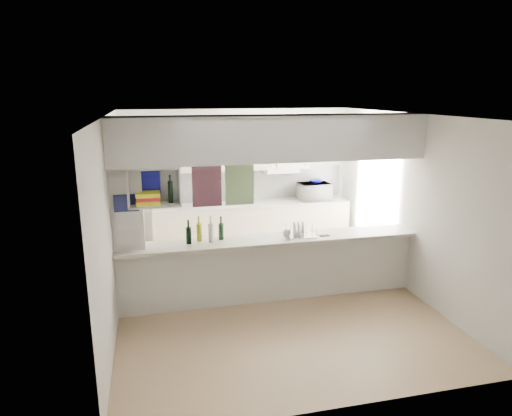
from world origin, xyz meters
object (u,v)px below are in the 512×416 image
object	(u,v)px
microwave	(314,191)
dish_rack	(301,230)
bowl	(316,181)
wine_bottles	(205,232)

from	to	relation	value
microwave	dish_rack	distance (m)	2.26
microwave	bowl	world-z (taller)	bowl
bowl	microwave	bearing A→B (deg)	-136.67
bowl	wine_bottles	distance (m)	3.11
microwave	wine_bottles	size ratio (longest dim) A/B	1.10
bowl	dish_rack	distance (m)	2.32
microwave	wine_bottles	xyz separation A→B (m)	(-2.30, -2.00, -0.03)
dish_rack	wine_bottles	size ratio (longest dim) A/B	0.85
microwave	dish_rack	size ratio (longest dim) A/B	1.30
microwave	bowl	bearing A→B (deg)	-140.33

